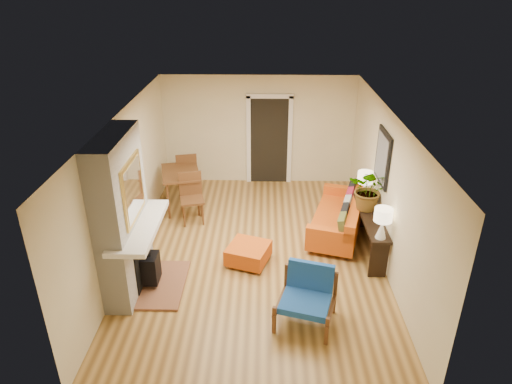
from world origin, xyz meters
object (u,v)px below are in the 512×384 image
at_px(ottoman, 248,253).
at_px(houseplant, 370,189).
at_px(lamp_near, 383,220).
at_px(lamp_far, 365,182).
at_px(console_table, 370,222).
at_px(sofa, 341,217).
at_px(dining_table, 185,178).
at_px(blue_chair, 307,293).

relative_size(ottoman, houseplant, 1.07).
distance_m(lamp_near, lamp_far, 1.49).
bearing_deg(console_table, sofa, 124.31).
distance_m(console_table, lamp_far, 0.87).
bearing_deg(dining_table, lamp_far, -14.56).
height_order(blue_chair, lamp_far, lamp_far).
distance_m(sofa, lamp_far, 0.83).
height_order(lamp_near, houseplant, houseplant).
relative_size(blue_chair, houseplant, 1.23).
relative_size(console_table, lamp_near, 3.43).
bearing_deg(sofa, lamp_far, 16.59).
relative_size(sofa, houseplant, 2.71).
bearing_deg(lamp_near, sofa, 106.59).
xyz_separation_m(console_table, houseplant, (-0.01, 0.24, 0.55)).
bearing_deg(blue_chair, console_table, 55.94).
bearing_deg(console_table, lamp_far, 90.00).
bearing_deg(console_table, lamp_near, -90.00).
xyz_separation_m(dining_table, houseplant, (3.63, -1.43, 0.45)).
bearing_deg(console_table, ottoman, -167.94).
height_order(dining_table, houseplant, houseplant).
bearing_deg(ottoman, blue_chair, -57.15).
relative_size(blue_chair, dining_table, 0.50).
distance_m(console_table, houseplant, 0.60).
bearing_deg(houseplant, blue_chair, -120.78).
bearing_deg(lamp_far, sofa, -163.41).
xyz_separation_m(sofa, dining_table, (-3.23, 1.07, 0.32)).
bearing_deg(blue_chair, ottoman, 122.85).
bearing_deg(blue_chair, sofa, 70.76).
xyz_separation_m(blue_chair, lamp_far, (1.28, 2.61, 0.61)).
bearing_deg(ottoman, console_table, 12.06).
xyz_separation_m(sofa, houseplant, (0.40, -0.36, 0.78)).
distance_m(blue_chair, lamp_far, 2.97).
bearing_deg(blue_chair, houseplant, 59.22).
bearing_deg(console_table, houseplant, 92.40).
distance_m(blue_chair, dining_table, 4.27).
xyz_separation_m(ottoman, blue_chair, (0.92, -1.42, 0.26)).
xyz_separation_m(console_table, lamp_near, (0.00, -0.77, 0.49)).
bearing_deg(lamp_far, ottoman, -151.54).
bearing_deg(ottoman, dining_table, 124.11).
height_order(blue_chair, console_table, blue_chair).
bearing_deg(houseplant, dining_table, 158.53).
relative_size(dining_table, lamp_near, 3.62).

